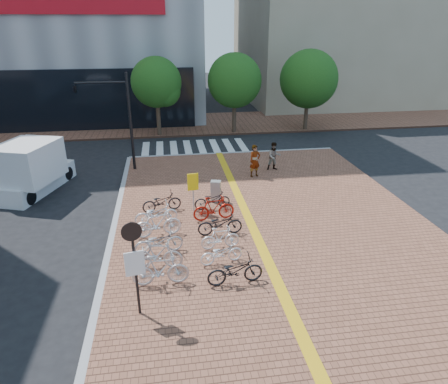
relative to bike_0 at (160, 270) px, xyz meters
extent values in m
plane|color=black|center=(1.96, 2.36, -0.73)|extent=(120.00, 120.00, 0.00)
cube|color=brown|center=(4.96, -2.64, -0.66)|extent=(14.00, 34.00, 0.15)
cube|color=gold|center=(3.96, -2.64, -0.57)|extent=(0.40, 34.00, 0.01)
cube|color=gray|center=(-2.04, -2.64, -0.65)|extent=(0.25, 34.00, 0.15)
cube|color=gray|center=(4.96, 14.36, -0.65)|extent=(14.00, 0.25, 0.15)
cube|color=brown|center=(1.96, 23.36, -0.66)|extent=(70.00, 8.00, 0.15)
cube|color=gray|center=(19.96, 34.36, 8.27)|extent=(20.00, 18.00, 18.00)
cube|color=silver|center=(-1.04, 16.36, -0.72)|extent=(0.50, 4.00, 0.01)
cube|color=silver|center=(-0.04, 16.36, -0.72)|extent=(0.50, 4.00, 0.01)
cube|color=silver|center=(0.96, 16.36, -0.72)|extent=(0.50, 4.00, 0.01)
cube|color=silver|center=(1.96, 16.36, -0.72)|extent=(0.50, 4.00, 0.01)
cube|color=silver|center=(2.96, 16.36, -0.72)|extent=(0.50, 4.00, 0.01)
cube|color=silver|center=(3.96, 16.36, -0.72)|extent=(0.50, 4.00, 0.01)
cube|color=silver|center=(4.96, 16.36, -0.72)|extent=(0.50, 4.00, 0.01)
cube|color=silver|center=(5.96, 16.36, -0.72)|extent=(0.50, 4.00, 0.01)
cylinder|color=#38281E|center=(-0.04, 19.86, 0.72)|extent=(0.32, 0.32, 2.60)
sphere|color=#194714|center=(-0.04, 19.86, 3.47)|extent=(3.80, 3.80, 3.80)
sphere|color=#194714|center=(0.56, 19.56, 2.87)|extent=(2.40, 2.40, 2.40)
cylinder|color=#38281E|center=(5.96, 19.86, 0.72)|extent=(0.32, 0.32, 2.60)
sphere|color=#194714|center=(5.96, 19.86, 3.47)|extent=(4.20, 4.20, 4.20)
sphere|color=#194714|center=(6.56, 19.56, 2.87)|extent=(2.40, 2.40, 2.40)
cylinder|color=#38281E|center=(11.96, 19.86, 0.72)|extent=(0.32, 0.32, 2.60)
sphere|color=#194714|center=(11.96, 19.86, 3.47)|extent=(4.60, 4.60, 4.60)
sphere|color=#194714|center=(12.56, 19.56, 2.87)|extent=(2.40, 2.40, 2.40)
imported|color=silver|center=(0.00, 0.00, 0.00)|extent=(1.93, 0.55, 1.16)
imported|color=#BBBBC0|center=(-0.11, 1.05, -0.03)|extent=(1.91, 0.82, 1.11)
imported|color=#B1B1B6|center=(-0.06, 2.04, -0.09)|extent=(1.96, 0.97, 0.98)
imported|color=white|center=(-0.10, 3.39, 0.01)|extent=(2.01, 0.83, 1.17)
imported|color=white|center=(-0.18, 4.50, -0.08)|extent=(1.98, 1.00, 0.99)
imported|color=black|center=(0.07, 5.78, -0.10)|extent=(1.92, 0.99, 0.96)
imported|color=black|center=(2.50, -0.30, -0.07)|extent=(1.99, 0.85, 1.02)
imported|color=white|center=(2.21, 1.00, -0.15)|extent=(1.70, 0.86, 0.85)
imported|color=white|center=(2.32, 2.04, -0.11)|extent=(1.59, 0.60, 0.93)
imported|color=black|center=(2.46, 3.16, -0.09)|extent=(1.90, 0.72, 0.99)
imported|color=#9F160B|center=(2.38, 4.53, -0.01)|extent=(1.93, 0.74, 1.13)
imported|color=black|center=(2.45, 5.72, -0.13)|extent=(1.78, 0.80, 0.91)
imported|color=gray|center=(5.39, 9.66, 0.35)|extent=(0.79, 0.64, 1.87)
imported|color=#484D5C|center=(6.77, 10.57, 0.27)|extent=(0.86, 0.69, 1.70)
cube|color=#ADAEB2|center=(2.73, 6.54, -0.04)|extent=(0.56, 0.46, 1.07)
cylinder|color=#B7B7BC|center=(1.55, 5.62, 0.34)|extent=(0.08, 0.08, 1.84)
cube|color=yellow|center=(1.55, 5.56, 0.90)|extent=(0.51, 0.12, 0.82)
cylinder|color=black|center=(-0.66, -1.36, 0.98)|extent=(0.10, 0.10, 3.13)
cylinder|color=black|center=(-0.66, -1.43, 2.29)|extent=(0.58, 0.15, 0.58)
cube|color=silver|center=(-0.66, -1.43, 1.25)|extent=(0.57, 0.15, 0.78)
cylinder|color=black|center=(-1.54, 11.99, 2.26)|extent=(0.17, 0.17, 5.67)
cylinder|color=black|center=(-2.96, 11.99, 4.57)|extent=(2.84, 0.11, 0.11)
imported|color=black|center=(-4.38, 11.99, 4.29)|extent=(0.25, 1.17, 0.47)
cube|color=silver|center=(-6.73, 9.76, -0.24)|extent=(3.55, 5.31, 0.98)
cube|color=silver|center=(-6.27, 11.10, 0.96)|extent=(2.63, 2.63, 1.42)
cube|color=silver|center=(-7.01, 8.94, 1.12)|extent=(3.05, 3.59, 1.96)
cylinder|color=black|center=(-7.04, 11.71, -0.35)|extent=(0.47, 0.80, 0.76)
cylinder|color=black|center=(-5.29, 11.11, -0.35)|extent=(0.47, 0.80, 0.76)
cylinder|color=black|center=(-6.42, 7.81, -0.35)|extent=(0.47, 0.80, 0.76)
camera|label=1|loc=(0.45, -11.46, 7.67)|focal=32.00mm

